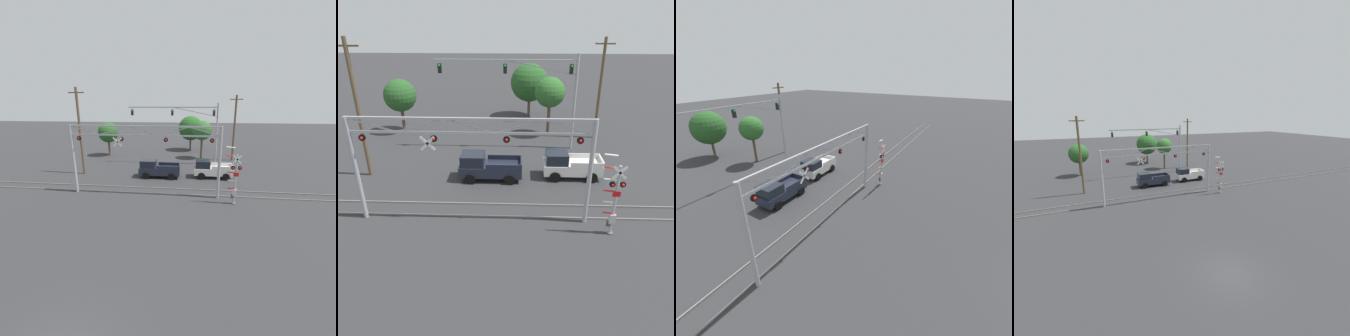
# 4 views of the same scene
# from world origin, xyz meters

# --- Properties ---
(rail_track_near) EXTENTS (80.00, 0.08, 0.10)m
(rail_track_near) POSITION_xyz_m (0.00, 15.22, 0.05)
(rail_track_near) COLOR gray
(rail_track_near) RESTS_ON ground_plane
(rail_track_far) EXTENTS (80.00, 0.08, 0.10)m
(rail_track_far) POSITION_xyz_m (0.00, 16.65, 0.05)
(rail_track_far) COLOR gray
(rail_track_far) RESTS_ON ground_plane
(crossing_gantry) EXTENTS (13.77, 0.29, 6.50)m
(crossing_gantry) POSITION_xyz_m (-0.01, 14.93, 4.45)
(crossing_gantry) COLOR #9EA0A5
(crossing_gantry) RESTS_ON ground_plane
(crossing_signal_mast) EXTENTS (1.37, 0.35, 5.02)m
(crossing_signal_mast) POSITION_xyz_m (7.96, 13.80, 2.08)
(crossing_signal_mast) COLOR #9EA0A5
(crossing_signal_mast) RESTS_ON ground_plane
(traffic_signal_span) EXTENTS (12.30, 0.39, 8.47)m
(traffic_signal_span) POSITION_xyz_m (4.65, 26.75, 5.87)
(traffic_signal_span) COLOR #9EA0A5
(traffic_signal_span) RESTS_ON ground_plane
(pickup_truck_lead) EXTENTS (4.69, 2.12, 2.05)m
(pickup_truck_lead) POSITION_xyz_m (0.33, 20.40, 0.99)
(pickup_truck_lead) COLOR #1E2333
(pickup_truck_lead) RESTS_ON ground_plane
(pickup_truck_following) EXTENTS (4.40, 2.12, 2.05)m
(pickup_truck_following) POSITION_xyz_m (6.55, 20.92, 0.99)
(pickup_truck_following) COLOR silver
(pickup_truck_following) RESTS_ON ground_plane
(utility_pole_left) EXTENTS (1.80, 0.28, 10.14)m
(utility_pole_left) POSITION_xyz_m (-8.86, 20.69, 5.22)
(utility_pole_left) COLOR brown
(utility_pole_left) RESTS_ON ground_plane
(utility_pole_right) EXTENTS (1.80, 0.28, 9.53)m
(utility_pole_right) POSITION_xyz_m (10.36, 29.73, 4.91)
(utility_pole_right) COLOR brown
(utility_pole_right) RESTS_ON ground_plane
(background_tree_beyond_span) EXTENTS (2.96, 2.96, 5.88)m
(background_tree_beyond_span) POSITION_xyz_m (5.70, 30.31, 4.37)
(background_tree_beyond_span) COLOR brown
(background_tree_beyond_span) RESTS_ON ground_plane
(background_tree_far_left_verge) EXTENTS (4.36, 4.36, 6.25)m
(background_tree_far_left_verge) POSITION_xyz_m (3.89, 36.67, 4.06)
(background_tree_far_left_verge) COLOR brown
(background_tree_far_left_verge) RESTS_ON ground_plane
(background_tree_far_right_verge) EXTENTS (3.26, 3.26, 5.45)m
(background_tree_far_right_verge) POSITION_xyz_m (-9.40, 30.85, 3.80)
(background_tree_far_right_verge) COLOR brown
(background_tree_far_right_verge) RESTS_ON ground_plane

